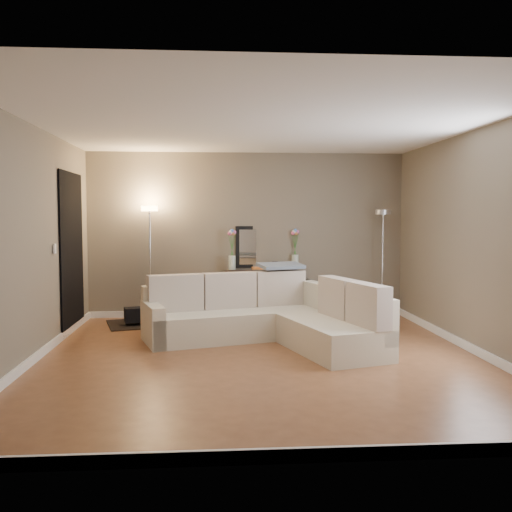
{
  "coord_description": "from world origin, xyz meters",
  "views": [
    {
      "loc": [
        -0.52,
        -6.3,
        1.6
      ],
      "look_at": [
        0.0,
        0.8,
        1.1
      ],
      "focal_mm": 40.0,
      "sensor_mm": 36.0,
      "label": 1
    }
  ],
  "objects": [
    {
      "name": "flower_vase_right",
      "position": [
        0.77,
        2.69,
        1.03
      ],
      "size": [
        0.14,
        0.12,
        0.63
      ],
      "color": "silver",
      "rests_on": "console_table"
    },
    {
      "name": "wall_front",
      "position": [
        0.0,
        -2.76,
        1.3
      ],
      "size": [
        5.0,
        0.02,
        2.6
      ],
      "primitive_type": "cube",
      "color": "#766C5B",
      "rests_on": "ground"
    },
    {
      "name": "sectional_sofa",
      "position": [
        0.18,
        0.86,
        0.31
      ],
      "size": [
        2.96,
        2.43,
        0.84
      ],
      "color": "beige",
      "rests_on": "floor"
    },
    {
      "name": "switch_plate",
      "position": [
        -2.48,
        0.85,
        1.2
      ],
      "size": [
        0.02,
        0.08,
        0.12
      ],
      "primitive_type": "cube",
      "color": "white",
      "rests_on": "ground"
    },
    {
      "name": "floor",
      "position": [
        0.0,
        0.0,
        -0.01
      ],
      "size": [
        5.0,
        5.5,
        0.01
      ],
      "primitive_type": "cube",
      "color": "brown",
      "rests_on": "ground"
    },
    {
      "name": "wall_back",
      "position": [
        0.0,
        2.76,
        1.3
      ],
      "size": [
        5.0,
        0.02,
        2.6
      ],
      "primitive_type": "cube",
      "color": "#766C5B",
      "rests_on": "ground"
    },
    {
      "name": "console_table",
      "position": [
        0.19,
        2.62,
        0.42
      ],
      "size": [
        1.23,
        0.47,
        0.74
      ],
      "color": "black",
      "rests_on": "floor"
    },
    {
      "name": "baseboard_right",
      "position": [
        2.48,
        0.0,
        0.05
      ],
      "size": [
        0.03,
        5.5,
        0.1
      ],
      "primitive_type": "cube",
      "color": "white",
      "rests_on": "ground"
    },
    {
      "name": "wall_left",
      "position": [
        -2.51,
        0.0,
        1.3
      ],
      "size": [
        0.02,
        5.5,
        2.6
      ],
      "primitive_type": "cube",
      "color": "#766C5B",
      "rests_on": "ground"
    },
    {
      "name": "black_bag",
      "position": [
        -1.67,
        2.05,
        0.16
      ],
      "size": [
        0.37,
        0.31,
        0.21
      ],
      "primitive_type": "cube",
      "rotation": [
        0.0,
        0.0,
        0.26
      ],
      "color": "black",
      "rests_on": "charcoal_rug"
    },
    {
      "name": "throw_blanket",
      "position": [
        0.4,
        1.54,
        0.91
      ],
      "size": [
        0.69,
        0.54,
        0.08
      ],
      "primitive_type": "cube",
      "rotation": [
        0.1,
        0.0,
        0.34
      ],
      "color": "slate",
      "rests_on": "sectional_sofa"
    },
    {
      "name": "doorway",
      "position": [
        -2.48,
        1.7,
        1.1
      ],
      "size": [
        0.02,
        1.2,
        2.2
      ],
      "primitive_type": "cube",
      "color": "black",
      "rests_on": "ground"
    },
    {
      "name": "leaning_mirror",
      "position": [
        0.24,
        2.78,
        1.11
      ],
      "size": [
        0.85,
        0.14,
        0.67
      ],
      "color": "black",
      "rests_on": "console_table"
    },
    {
      "name": "flower_vase_left",
      "position": [
        -0.25,
        2.57,
        1.03
      ],
      "size": [
        0.14,
        0.12,
        0.63
      ],
      "color": "silver",
      "rests_on": "console_table"
    },
    {
      "name": "charcoal_rug",
      "position": [
        -1.51,
        2.18,
        0.01
      ],
      "size": [
        1.33,
        1.13,
        0.02
      ],
      "primitive_type": "cube",
      "rotation": [
        0.0,
        0.0,
        0.26
      ],
      "color": "black",
      "rests_on": "floor"
    },
    {
      "name": "table_decor",
      "position": [
        0.26,
        2.6,
        0.8
      ],
      "size": [
        0.52,
        0.13,
        0.12
      ],
      "color": "orange",
      "rests_on": "console_table"
    },
    {
      "name": "floor_lamp_lit",
      "position": [
        -1.51,
        2.53,
        1.24
      ],
      "size": [
        0.3,
        0.3,
        1.75
      ],
      "color": "silver",
      "rests_on": "floor"
    },
    {
      "name": "ceiling",
      "position": [
        0.0,
        0.0,
        2.6
      ],
      "size": [
        5.0,
        5.5,
        0.01
      ],
      "primitive_type": "cube",
      "color": "white",
      "rests_on": "ground"
    },
    {
      "name": "baseboard_left",
      "position": [
        -2.48,
        0.0,
        0.05
      ],
      "size": [
        0.03,
        5.5,
        0.1
      ],
      "primitive_type": "cube",
      "color": "white",
      "rests_on": "ground"
    },
    {
      "name": "baseboard_back",
      "position": [
        0.0,
        2.73,
        0.05
      ],
      "size": [
        5.0,
        0.03,
        0.1
      ],
      "primitive_type": "cube",
      "color": "white",
      "rests_on": "ground"
    },
    {
      "name": "floor_lamp_unlit",
      "position": [
        2.1,
        2.4,
        1.2
      ],
      "size": [
        0.29,
        0.29,
        1.7
      ],
      "color": "silver",
      "rests_on": "floor"
    },
    {
      "name": "baseboard_front",
      "position": [
        0.0,
        -2.73,
        0.05
      ],
      "size": [
        5.0,
        0.03,
        0.1
      ],
      "primitive_type": "cube",
      "color": "white",
      "rests_on": "ground"
    },
    {
      "name": "wall_right",
      "position": [
        2.51,
        0.0,
        1.3
      ],
      "size": [
        0.02,
        5.5,
        2.6
      ],
      "primitive_type": "cube",
      "color": "#766C5B",
      "rests_on": "ground"
    }
  ]
}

